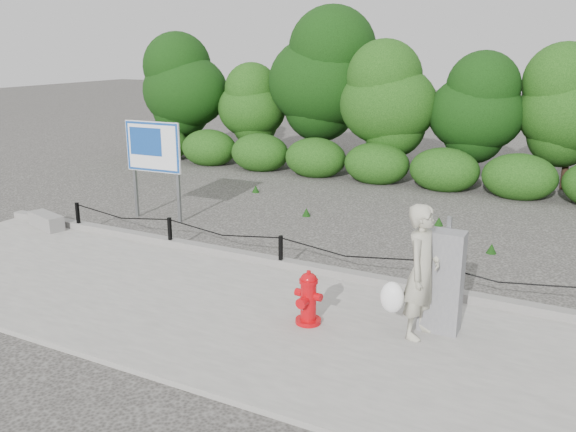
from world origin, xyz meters
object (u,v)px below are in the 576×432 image
Objects in this scene: fire_hydrant at (308,298)px; pedestrian at (420,273)px; concrete_block at (46,221)px; advertising_sign at (153,151)px; utility_cabinet at (442,281)px.

pedestrian reaches higher than fire_hydrant.
concrete_block is 2.78m from advertising_sign.
pedestrian is 1.89× the size of concrete_block.
pedestrian is at bearing -129.08° from utility_cabinet.
pedestrian is 8.75m from concrete_block.
advertising_sign is at bearing 50.07° from concrete_block.
utility_cabinet is at bearing -24.10° from advertising_sign.
advertising_sign reaches higher than pedestrian.
fire_hydrant is 7.32m from concrete_block.
pedestrian is 1.16× the size of utility_cabinet.
fire_hydrant is 1.63m from pedestrian.
concrete_block is at bearing 89.37° from pedestrian.
fire_hydrant is at bearing -34.97° from advertising_sign.
pedestrian reaches higher than utility_cabinet.
utility_cabinet reaches higher than concrete_block.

